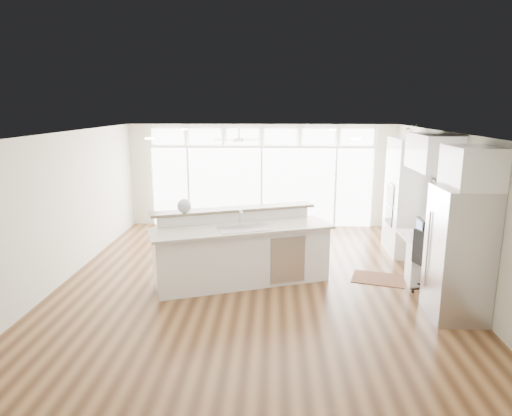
{
  "coord_description": "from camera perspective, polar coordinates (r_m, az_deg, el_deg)",
  "views": [
    {
      "loc": [
        0.35,
        -7.96,
        3.15
      ],
      "look_at": [
        -0.01,
        0.6,
        1.24
      ],
      "focal_mm": 32.0,
      "sensor_mm": 36.0,
      "label": 1
    }
  ],
  "objects": [
    {
      "name": "fishbowl",
      "position": [
        8.23,
        -8.94,
        0.27
      ],
      "size": [
        0.34,
        0.34,
        0.26
      ],
      "primitive_type": "sphere",
      "rotation": [
        0.0,
        0.0,
        0.44
      ],
      "color": "#B8BFC5",
      "rests_on": "kitchen_island"
    },
    {
      "name": "floor",
      "position": [
        8.57,
        -0.12,
        -9.03
      ],
      "size": [
        7.0,
        8.0,
        0.02
      ],
      "primitive_type": "cube",
      "color": "#472A15",
      "rests_on": "ground"
    },
    {
      "name": "desk_nook",
      "position": [
        9.15,
        20.07,
        -5.83
      ],
      "size": [
        0.72,
        1.3,
        0.76
      ],
      "primitive_type": "cube",
      "color": "white",
      "rests_on": "floor"
    },
    {
      "name": "oven_cabinet",
      "position": [
        10.34,
        18.19,
        1.37
      ],
      "size": [
        0.64,
        1.2,
        2.5
      ],
      "primitive_type": "cube",
      "color": "white",
      "rests_on": "floor"
    },
    {
      "name": "desk_window",
      "position": [
        8.97,
        22.64,
        1.34
      ],
      "size": [
        0.04,
        0.85,
        0.85
      ],
      "primitive_type": "cube",
      "color": "white",
      "rests_on": "wall_right"
    },
    {
      "name": "rug",
      "position": [
        8.91,
        15.06,
        -8.53
      ],
      "size": [
        1.1,
        0.93,
        0.01
      ],
      "primitive_type": "cube",
      "rotation": [
        0.0,
        0.0,
        -0.29
      ],
      "color": "#3A1D12",
      "rests_on": "floor"
    },
    {
      "name": "glass_wall",
      "position": [
        12.09,
        0.7,
        2.6
      ],
      "size": [
        5.8,
        0.06,
        2.08
      ],
      "primitive_type": "cube",
      "color": "silver",
      "rests_on": "wall_back"
    },
    {
      "name": "wall_front",
      "position": [
        4.37,
        -2.49,
        -11.79
      ],
      "size": [
        7.0,
        0.04,
        2.7
      ],
      "primitive_type": "cube",
      "color": "beige",
      "rests_on": "floor"
    },
    {
      "name": "upper_cabinets",
      "position": [
        8.77,
        21.29,
        6.51
      ],
      "size": [
        0.64,
        1.3,
        0.64
      ],
      "primitive_type": "cube",
      "color": "white",
      "rests_on": "wall_right"
    },
    {
      "name": "potted_plant",
      "position": [
        10.17,
        18.71,
        8.91
      ],
      "size": [
        0.27,
        0.3,
        0.22
      ],
      "primitive_type": "imported",
      "rotation": [
        0.0,
        0.0,
        0.05
      ],
      "color": "#3C622A",
      "rests_on": "oven_cabinet"
    },
    {
      "name": "fridge_cabinet",
      "position": [
        7.24,
        25.39,
        4.63
      ],
      "size": [
        0.64,
        0.9,
        0.6
      ],
      "primitive_type": "cube",
      "color": "white",
      "rests_on": "wall_right"
    },
    {
      "name": "wall_back",
      "position": [
        12.1,
        0.71,
        4.05
      ],
      "size": [
        7.0,
        0.04,
        2.7
      ],
      "primitive_type": "cube",
      "color": "beige",
      "rests_on": "floor"
    },
    {
      "name": "kitchen_island",
      "position": [
        8.24,
        -1.76,
        -5.12
      ],
      "size": [
        3.46,
        2.25,
        1.29
      ],
      "primitive_type": "cube",
      "rotation": [
        0.0,
        0.0,
        0.35
      ],
      "color": "white",
      "rests_on": "floor"
    },
    {
      "name": "recessed_lights",
      "position": [
        8.18,
        -0.07,
        9.3
      ],
      "size": [
        3.4,
        3.0,
        0.02
      ],
      "primitive_type": "cube",
      "color": "white",
      "rests_on": "ceiling"
    },
    {
      "name": "wall_right",
      "position": [
        8.75,
        23.43,
        -0.33
      ],
      "size": [
        0.04,
        8.0,
        2.7
      ],
      "primitive_type": "cube",
      "color": "beige",
      "rests_on": "floor"
    },
    {
      "name": "monitor",
      "position": [
        8.96,
        19.86,
        -2.36
      ],
      "size": [
        0.1,
        0.47,
        0.39
      ],
      "primitive_type": "cube",
      "rotation": [
        0.0,
        0.0,
        -0.05
      ],
      "color": "black",
      "rests_on": "desk_nook"
    },
    {
      "name": "ceiling_fan",
      "position": [
        10.82,
        -2.15,
        9.04
      ],
      "size": [
        1.16,
        1.16,
        0.32
      ],
      "primitive_type": "cube",
      "color": "silver",
      "rests_on": "ceiling"
    },
    {
      "name": "refrigerator",
      "position": [
        7.48,
        24.03,
        -5.24
      ],
      "size": [
        0.76,
        0.9,
        2.0
      ],
      "primitive_type": "cube",
      "color": "silver",
      "rests_on": "floor"
    },
    {
      "name": "keyboard",
      "position": [
        8.96,
        18.73,
        -3.5
      ],
      "size": [
        0.16,
        0.35,
        0.02
      ],
      "primitive_type": "cube",
      "rotation": [
        0.0,
        0.0,
        0.11
      ],
      "color": "white",
      "rests_on": "desk_nook"
    },
    {
      "name": "transom_row",
      "position": [
        11.93,
        0.72,
        8.9
      ],
      "size": [
        5.9,
        0.06,
        0.4
      ],
      "primitive_type": "cube",
      "color": "silver",
      "rests_on": "wall_back"
    },
    {
      "name": "office_chair",
      "position": [
        8.43,
        20.93,
        -6.27
      ],
      "size": [
        0.7,
        0.68,
        1.09
      ],
      "primitive_type": "cube",
      "rotation": [
        0.0,
        0.0,
        0.33
      ],
      "color": "black",
      "rests_on": "floor"
    },
    {
      "name": "wall_left",
      "position": [
        9.03,
        -22.92,
        0.08
      ],
      "size": [
        0.04,
        8.0,
        2.7
      ],
      "primitive_type": "cube",
      "color": "beige",
      "rests_on": "floor"
    },
    {
      "name": "framed_photos",
      "position": [
        9.57,
        21.31,
        1.19
      ],
      "size": [
        0.06,
        0.22,
        0.8
      ],
      "primitive_type": "cube",
      "color": "black",
      "rests_on": "wall_right"
    },
    {
      "name": "ceiling",
      "position": [
        7.98,
        -0.13,
        9.36
      ],
      "size": [
        7.0,
        8.0,
        0.02
      ],
      "primitive_type": "cube",
      "color": "white",
      "rests_on": "wall_back"
    }
  ]
}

